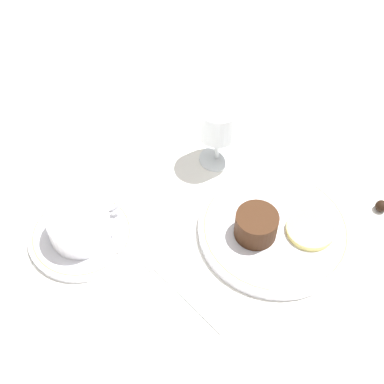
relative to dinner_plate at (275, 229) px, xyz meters
name	(u,v)px	position (x,y,z in m)	size (l,w,h in m)	color
ground_plane	(238,221)	(-0.03, 0.05, -0.01)	(3.00, 3.00, 0.00)	white
dinner_plate	(275,229)	(0.00, 0.00, 0.00)	(0.24, 0.24, 0.01)	white
saucer	(82,234)	(-0.25, 0.16, 0.00)	(0.16, 0.16, 0.01)	white
coffee_cup	(79,223)	(-0.25, 0.16, 0.03)	(0.12, 0.09, 0.05)	white
spoon	(112,220)	(-0.20, 0.16, 0.00)	(0.05, 0.10, 0.00)	silver
wine_glass	(218,124)	(0.02, 0.18, 0.08)	(0.07, 0.07, 0.12)	silver
fork	(166,277)	(-0.18, 0.03, -0.01)	(0.04, 0.19, 0.01)	silver
dessert_cake	(257,225)	(-0.03, 0.01, 0.03)	(0.06, 0.06, 0.04)	#381E0F
pineapple_slice	(310,230)	(0.04, -0.04, 0.01)	(0.07, 0.07, 0.01)	#EFE075
chocolate_truffle	(381,206)	(0.17, -0.06, 0.00)	(0.02, 0.02, 0.02)	black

